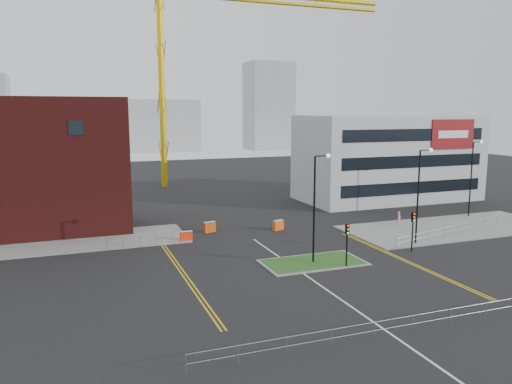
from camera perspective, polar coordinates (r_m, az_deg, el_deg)
ground at (r=35.11m, az=9.62°, el=-11.99°), size 200.00×200.00×0.00m
pavement_left at (r=51.85m, az=-23.65°, el=-5.58°), size 28.00×8.00×0.12m
pavement_right at (r=58.60m, az=21.52°, el=-3.79°), size 24.00×10.00×0.12m
island_kerb at (r=42.63m, az=6.54°, el=-8.00°), size 8.60×4.60×0.08m
grass_island at (r=42.62m, az=6.54°, el=-7.97°), size 8.00×4.00×0.12m
brick_building at (r=56.84m, az=-26.78°, el=2.42°), size 24.20×10.07×14.24m
office_block at (r=74.06m, az=14.82°, el=3.82°), size 25.00×12.20×12.00m
tower_crane at (r=86.59m, az=-6.83°, el=17.47°), size 53.00×1.80×36.23m
streetlamp_island at (r=41.46m, az=6.95°, el=-0.85°), size 1.46×0.36×9.18m
streetlamp_right_near at (r=49.64m, az=18.26°, el=0.42°), size 1.46×0.36×9.18m
streetlamp_right_far at (r=64.81m, az=23.54°, el=2.09°), size 1.46×0.36×9.18m
traffic_light_island at (r=41.19m, az=10.38°, el=-5.06°), size 0.28×0.33×3.65m
traffic_light_right at (r=47.24m, az=17.51°, el=-3.49°), size 0.28×0.33×3.65m
railing_front at (r=30.19m, az=15.54°, el=-14.25°), size 24.05×0.05×1.10m
railing_left at (r=48.04m, az=-13.13°, el=-5.33°), size 6.05×0.05×1.10m
railing_right at (r=55.66m, az=22.12°, el=-3.74°), size 19.05×5.05×1.10m
centre_line at (r=36.73m, az=8.03°, el=-10.96°), size 0.15×30.00×0.01m
yellow_left_a at (r=40.95m, az=-8.80°, el=-8.83°), size 0.12×24.00×0.01m
yellow_left_b at (r=41.01m, az=-8.39°, el=-8.79°), size 0.12×24.00×0.01m
yellow_right_a at (r=44.87m, az=16.37°, el=-7.48°), size 0.12×20.00×0.01m
yellow_right_b at (r=45.05m, az=16.67°, el=-7.43°), size 0.12×20.00×0.01m
skyline_b at (r=160.49m, az=-11.02°, el=7.46°), size 24.00×12.00×16.00m
skyline_c at (r=165.14m, az=1.45°, el=9.75°), size 14.00×12.00×28.00m
skyline_d at (r=168.54m, az=-17.65°, el=6.59°), size 30.00×12.00×12.00m
pedestrian at (r=57.80m, az=16.04°, el=-2.93°), size 0.68×0.67×1.58m
barrier_left at (r=49.46m, az=-7.98°, el=-4.98°), size 1.20×0.41×1.00m
barrier_mid at (r=52.79m, az=-5.33°, el=-3.97°), size 1.38×0.82×1.10m
barrier_right at (r=53.59m, az=2.57°, el=-3.76°), size 1.32×0.84×1.06m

